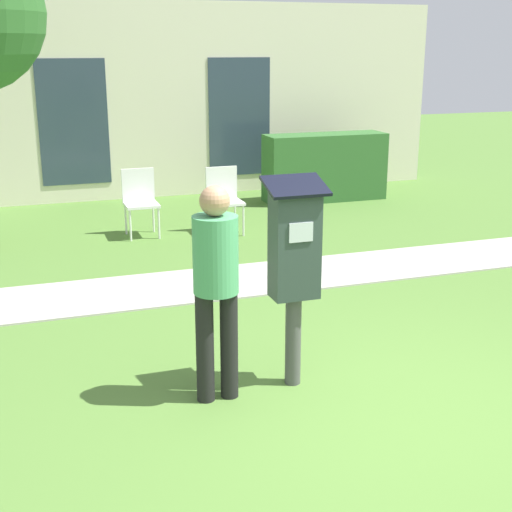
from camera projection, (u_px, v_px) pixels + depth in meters
The scene contains 8 objects.
ground_plane at pixel (397, 417), 4.96m from camera, with size 40.00×40.00×0.00m, color #517A33.
sidewalk at pixel (252, 279), 7.86m from camera, with size 12.00×1.10×0.02m.
building_facade at pixel (157, 101), 11.90m from camera, with size 10.00×0.26×3.20m.
parking_meter at pixel (294, 256), 5.18m from camera, with size 0.44×0.31×1.59m.
person_standing at pixel (216, 278), 4.97m from camera, with size 0.32×0.32×1.58m.
outdoor_chair_left at pixel (140, 197), 9.60m from camera, with size 0.44×0.44×0.90m.
outdoor_chair_middle at pixel (224, 195), 9.75m from camera, with size 0.44×0.44×0.90m.
hedge_row at pixel (325, 167), 11.83m from camera, with size 2.03×0.60×1.10m.
Camera 1 is at (-2.37, -3.88, 2.48)m, focal length 50.00 mm.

